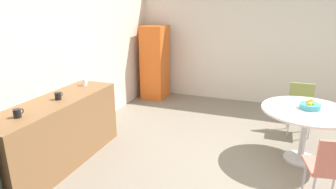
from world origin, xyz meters
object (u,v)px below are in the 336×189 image
Objects in this scene: fruit_bowl at (310,106)px; round_table at (306,118)px; chair_coral at (332,165)px; chair_olive at (301,102)px; locker_cabinet at (155,62)px; mug_white at (17,113)px; mug_red at (58,96)px; mug_green at (84,82)px.

round_table is at bearing 143.41° from fruit_bowl.
chair_coral and chair_olive have the same top height.
mug_white is at bearing 179.00° from locker_cabinet.
chair_olive is at bearing -107.43° from locker_cabinet.
mug_white is at bearing 120.74° from fruit_bowl.
mug_red is (-1.18, 3.09, 0.15)m from fruit_bowl.
locker_cabinet is at bearing -1.00° from mug_white.
fruit_bowl reaches higher than chair_olive.
locker_cabinet reaches higher than mug_green.
chair_olive is at bearing -0.92° from round_table.
chair_coral is at bearing -170.24° from round_table.
mug_white and mug_green have the same top height.
mug_red reaches higher than fruit_bowl.
fruit_bowl is 2.05× the size of mug_red.
mug_white is (-0.81, 3.22, 0.43)m from chair_coral.
locker_cabinet reaches higher than chair_coral.
chair_coral is 1.00× the size of chair_olive.
round_table is 3.28m from mug_red.
mug_green is at bearing 176.23° from locker_cabinet.
chair_coral is 3.38m from mug_green.
chair_olive is at bearing 4.42° from chair_coral.
mug_red is at bearing 110.54° from round_table.
fruit_bowl is (-1.91, -3.02, -0.02)m from locker_cabinet.
chair_coral is 1.07m from fruit_bowl.
chair_coral is 3.26m from mug_red.
round_table is at bearing 179.08° from chair_olive.
chair_olive is at bearing -55.05° from mug_red.
mug_white reaches higher than chair_olive.
fruit_bowl is at bearing -179.33° from chair_olive.
mug_white is at bearing -179.49° from mug_red.
chair_coral is 2.00m from chair_olive.
chair_olive is 3.14× the size of fruit_bowl.
locker_cabinet reaches higher than mug_white.
mug_red is (-1.15, 3.06, 0.32)m from round_table.
locker_cabinet is 4.32m from chair_coral.
chair_olive is (-0.94, -3.00, -0.29)m from locker_cabinet.
mug_white is (-1.80, 3.05, 0.32)m from round_table.
mug_green is at bearing 98.95° from fruit_bowl.
mug_white is 1.00× the size of mug_red.
locker_cabinet reaches higher than mug_red.
round_table is 1.41× the size of chair_olive.
fruit_bowl is at bearing -36.59° from round_table.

